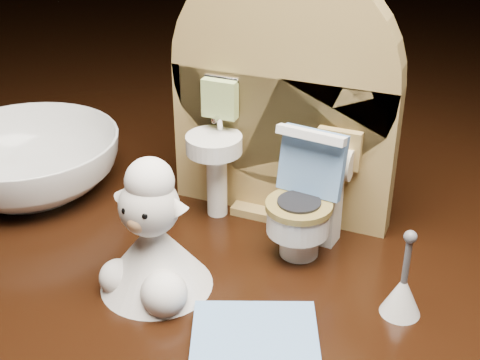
# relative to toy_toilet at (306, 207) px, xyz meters

# --- Properties ---
(backdrop_panel) EXTENTS (0.13, 0.05, 0.15)m
(backdrop_panel) POSITION_rel_toy_toilet_xyz_m (-0.03, 0.03, 0.04)
(backdrop_panel) COLOR #A38347
(backdrop_panel) RESTS_ON ground
(toy_toilet) EXTENTS (0.04, 0.05, 0.07)m
(toy_toilet) POSITION_rel_toy_toilet_xyz_m (0.00, 0.00, 0.00)
(toy_toilet) COLOR white
(toy_toilet) RESTS_ON ground
(bath_mat) EXTENTS (0.07, 0.06, 0.00)m
(bath_mat) POSITION_rel_toy_toilet_xyz_m (0.00, -0.08, -0.02)
(bath_mat) COLOR #628EC7
(bath_mat) RESTS_ON ground
(toilet_brush) EXTENTS (0.02, 0.02, 0.05)m
(toilet_brush) POSITION_rel_toy_toilet_xyz_m (0.06, -0.04, -0.01)
(toilet_brush) COLOR white
(toilet_brush) RESTS_ON ground
(plush_lamb) EXTENTS (0.06, 0.06, 0.07)m
(plush_lamb) POSITION_rel_toy_toilet_xyz_m (-0.06, -0.06, -0.00)
(plush_lamb) COLOR white
(plush_lamb) RESTS_ON ground
(ceramic_bowl) EXTENTS (0.13, 0.13, 0.04)m
(ceramic_bowl) POSITION_rel_toy_toilet_xyz_m (-0.18, -0.00, -0.01)
(ceramic_bowl) COLOR white
(ceramic_bowl) RESTS_ON ground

